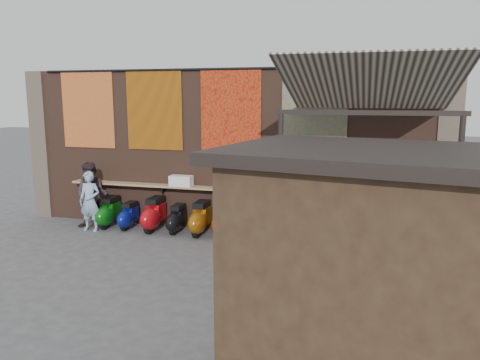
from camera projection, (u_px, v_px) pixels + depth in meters
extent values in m
plane|color=#474749|center=(182.00, 264.00, 9.46)|extent=(70.00, 70.00, 0.00)
cube|color=brown|center=(222.00, 151.00, 11.67)|extent=(10.00, 0.40, 4.00)
cube|color=#4C4238|center=(44.00, 145.00, 13.03)|extent=(0.50, 0.50, 4.00)
cube|color=#4C4238|center=(446.00, 158.00, 10.30)|extent=(0.50, 0.50, 4.00)
cube|color=#9E7A51|center=(217.00, 189.00, 11.47)|extent=(8.00, 0.32, 0.05)
cube|color=white|center=(181.00, 181.00, 11.66)|extent=(0.56, 0.29, 0.26)
cube|color=maroon|center=(88.00, 109.00, 12.23)|extent=(1.50, 0.02, 2.00)
cube|color=orange|center=(154.00, 110.00, 11.73)|extent=(1.50, 0.02, 2.00)
cube|color=#C23F18|center=(231.00, 111.00, 11.20)|extent=(1.50, 0.02, 2.00)
cube|color=navy|center=(314.00, 111.00, 10.68)|extent=(1.50, 0.02, 2.00)
cylinder|color=black|center=(218.00, 69.00, 11.10)|extent=(9.50, 0.06, 0.06)
imported|color=#8CA8CC|center=(90.00, 201.00, 11.66)|extent=(0.56, 0.38, 1.51)
imported|color=#302529|center=(92.00, 195.00, 11.91)|extent=(0.94, 0.80, 1.70)
imported|color=black|center=(349.00, 247.00, 8.14)|extent=(0.94, 0.74, 1.50)
imported|color=slate|center=(452.00, 258.00, 7.44)|extent=(1.18, 1.12, 1.61)
imported|color=#78604C|center=(281.00, 230.00, 8.61)|extent=(1.04, 1.02, 1.81)
cube|color=black|center=(366.00, 293.00, 4.76)|extent=(2.81, 2.31, 2.72)
cube|color=black|center=(373.00, 154.00, 4.51)|extent=(3.16, 2.64, 0.12)
cube|color=gold|center=(385.00, 213.00, 5.52)|extent=(1.19, 0.25, 0.50)
cube|color=#473321|center=(381.00, 291.00, 5.69)|extent=(2.07, 0.47, 0.06)
cube|color=beige|center=(370.00, 85.00, 8.76)|extent=(3.20, 3.28, 0.97)
cube|color=#33261C|center=(371.00, 68.00, 10.20)|extent=(3.30, 0.08, 0.12)
cube|color=black|center=(368.00, 113.00, 7.42)|extent=(3.00, 0.08, 0.08)
cylinder|color=black|center=(280.00, 201.00, 8.06)|extent=(0.09, 0.09, 3.10)
cylinder|color=black|center=(456.00, 212.00, 7.33)|extent=(0.09, 0.09, 3.10)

